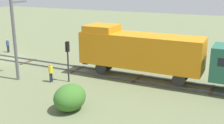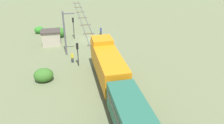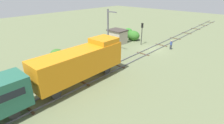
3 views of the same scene
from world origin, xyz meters
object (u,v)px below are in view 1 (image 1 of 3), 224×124
(worker_by_signal, at_px, (51,71))
(catenary_mast, at_px, (15,37))
(locomotive, at_px, (138,50))
(worker_near_track, at_px, (8,45))
(traffic_signal_mid, at_px, (68,54))

(worker_by_signal, distance_m, catenary_mast, 4.34)
(locomotive, relative_size, worker_by_signal, 6.82)
(worker_by_signal, relative_size, catenary_mast, 0.23)
(locomotive, distance_m, worker_by_signal, 8.02)
(worker_near_track, bearing_deg, traffic_signal_mid, -134.21)
(worker_by_signal, bearing_deg, locomotive, -66.69)
(catenary_mast, bearing_deg, locomotive, 116.88)
(locomotive, xyz_separation_m, worker_by_signal, (4.20, -6.60, -1.78))
(catenary_mast, bearing_deg, worker_near_track, -129.77)
(locomotive, xyz_separation_m, traffic_signal_mid, (3.40, -5.27, -0.21))
(locomotive, distance_m, worker_near_track, 18.78)
(traffic_signal_mid, xyz_separation_m, worker_by_signal, (0.80, -1.32, -1.56))
(traffic_signal_mid, bearing_deg, locomotive, 122.82)
(traffic_signal_mid, relative_size, worker_by_signal, 2.15)
(traffic_signal_mid, bearing_deg, worker_by_signal, -58.87)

